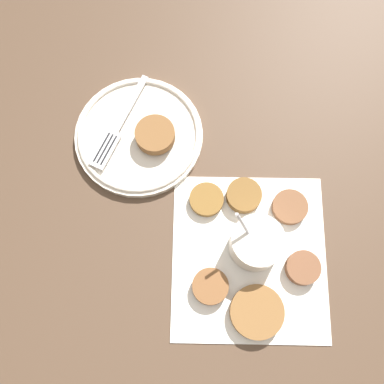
{
  "coord_description": "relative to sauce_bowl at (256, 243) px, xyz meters",
  "views": [
    {
      "loc": [
        -0.13,
        0.07,
        0.76
      ],
      "look_at": [
        0.1,
        0.1,
        0.02
      ],
      "focal_mm": 42.0,
      "sensor_mm": 36.0,
      "label": 1
    }
  ],
  "objects": [
    {
      "name": "ground_plane",
      "position": [
        -0.02,
        0.02,
        -0.03
      ],
      "size": [
        4.0,
        4.0,
        0.0
      ],
      "primitive_type": "plane",
      "color": "#4C3828"
    },
    {
      "name": "napkin",
      "position": [
        -0.02,
        0.01,
        -0.03
      ],
      "size": [
        0.31,
        0.29,
        0.0
      ],
      "color": "white",
      "rests_on": "ground_plane"
    },
    {
      "name": "sauce_bowl",
      "position": [
        0.0,
        0.0,
        0.0
      ],
      "size": [
        0.09,
        0.09,
        0.12
      ],
      "color": "silver",
      "rests_on": "napkin"
    },
    {
      "name": "fritter_0",
      "position": [
        -0.11,
        -0.01,
        -0.02
      ],
      "size": [
        0.09,
        0.09,
        0.02
      ],
      "color": "brown",
      "rests_on": "napkin"
    },
    {
      "name": "fritter_1",
      "position": [
        0.08,
        -0.05,
        -0.02
      ],
      "size": [
        0.06,
        0.06,
        0.01
      ],
      "color": "brown",
      "rests_on": "napkin"
    },
    {
      "name": "fritter_2",
      "position": [
        -0.08,
        0.07,
        -0.02
      ],
      "size": [
        0.06,
        0.06,
        0.02
      ],
      "color": "brown",
      "rests_on": "napkin"
    },
    {
      "name": "fritter_3",
      "position": [
        0.07,
        0.09,
        -0.02
      ],
      "size": [
        0.06,
        0.06,
        0.01
      ],
      "color": "brown",
      "rests_on": "napkin"
    },
    {
      "name": "fritter_4",
      "position": [
        0.08,
        0.03,
        -0.02
      ],
      "size": [
        0.06,
        0.06,
        0.02
      ],
      "color": "brown",
      "rests_on": "napkin"
    },
    {
      "name": "fritter_5",
      "position": [
        -0.03,
        -0.08,
        -0.02
      ],
      "size": [
        0.06,
        0.06,
        0.02
      ],
      "color": "brown",
      "rests_on": "napkin"
    },
    {
      "name": "serving_plate",
      "position": [
        0.17,
        0.23,
        -0.02
      ],
      "size": [
        0.23,
        0.23,
        0.02
      ],
      "color": "silver",
      "rests_on": "ground_plane"
    },
    {
      "name": "fritter_on_plate",
      "position": [
        0.17,
        0.2,
        -0.0
      ],
      "size": [
        0.07,
        0.07,
        0.02
      ],
      "color": "brown",
      "rests_on": "serving_plate"
    },
    {
      "name": "fork",
      "position": [
        0.17,
        0.27,
        -0.01
      ],
      "size": [
        0.2,
        0.08,
        0.0
      ],
      "color": "silver",
      "rests_on": "serving_plate"
    }
  ]
}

